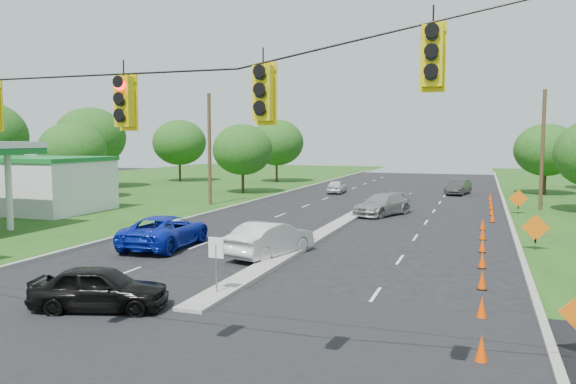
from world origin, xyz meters
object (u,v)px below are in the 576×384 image
at_px(gas_station, 6,178).
at_px(blue_pickup, 166,231).
at_px(white_sedan, 271,239).
at_px(black_sedan, 100,288).

height_order(gas_station, blue_pickup, gas_station).
distance_m(gas_station, blue_pickup, 18.74).
bearing_deg(white_sedan, black_sedan, 92.95).
distance_m(black_sedan, blue_pickup, 10.38).
xyz_separation_m(black_sedan, white_sedan, (2.07, 9.38, 0.09)).
height_order(black_sedan, white_sedan, white_sedan).
height_order(black_sedan, blue_pickup, blue_pickup).
distance_m(white_sedan, blue_pickup, 5.70).
xyz_separation_m(gas_station, white_sedan, (22.97, -7.39, -1.78)).
relative_size(white_sedan, blue_pickup, 0.84).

